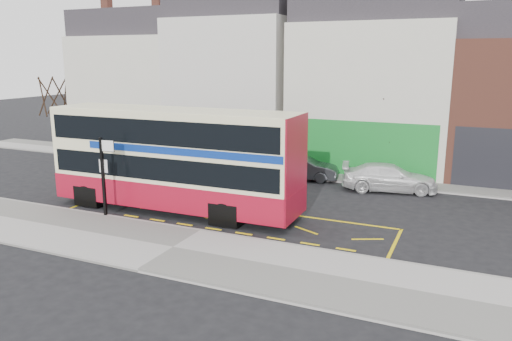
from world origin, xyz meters
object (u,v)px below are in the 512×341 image
at_px(bus_stop_post, 104,170).
at_px(street_tree_right, 390,107).
at_px(car_grey, 301,168).
at_px(street_tree_left, 53,86).
at_px(car_white, 389,178).
at_px(car_silver, 156,156).
at_px(double_decker_bus, 175,158).

height_order(bus_stop_post, street_tree_right, street_tree_right).
distance_m(car_grey, street_tree_left, 20.34).
bearing_deg(car_grey, car_white, -105.41).
bearing_deg(car_white, street_tree_left, 71.41).
height_order(car_white, street_tree_left, street_tree_left).
bearing_deg(bus_stop_post, car_silver, 108.41).
height_order(bus_stop_post, street_tree_left, street_tree_left).
bearing_deg(car_white, street_tree_right, -0.84).
height_order(double_decker_bus, car_grey, double_decker_bus).
relative_size(double_decker_bus, car_grey, 2.79).
relative_size(double_decker_bus, bus_stop_post, 3.41).
xyz_separation_m(car_grey, street_tree_right, (4.20, 2.58, 3.26)).
bearing_deg(car_white, bus_stop_post, 120.15).
relative_size(double_decker_bus, car_silver, 2.93).
xyz_separation_m(car_silver, street_tree_right, (13.54, 2.90, 3.27)).
height_order(car_grey, street_tree_right, street_tree_right).
xyz_separation_m(double_decker_bus, car_grey, (3.14, 7.66, -1.69)).
distance_m(bus_stop_post, street_tree_left, 19.01).
xyz_separation_m(double_decker_bus, car_silver, (-6.20, 7.33, -1.70)).
height_order(car_grey, street_tree_left, street_tree_left).
bearing_deg(double_decker_bus, street_tree_left, 148.96).
distance_m(bus_stop_post, car_white, 13.81).
bearing_deg(bus_stop_post, street_tree_right, 47.53).
height_order(car_grey, car_white, car_white).
bearing_deg(street_tree_right, car_white, -78.07).
distance_m(car_white, street_tree_right, 4.47).
xyz_separation_m(car_grey, street_tree_left, (-19.86, 2.09, 3.88)).
relative_size(car_silver, street_tree_left, 0.58).
height_order(bus_stop_post, car_white, bus_stop_post).
height_order(double_decker_bus, car_white, double_decker_bus).
bearing_deg(double_decker_bus, car_white, 41.41).
bearing_deg(double_decker_bus, bus_stop_post, -135.22).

